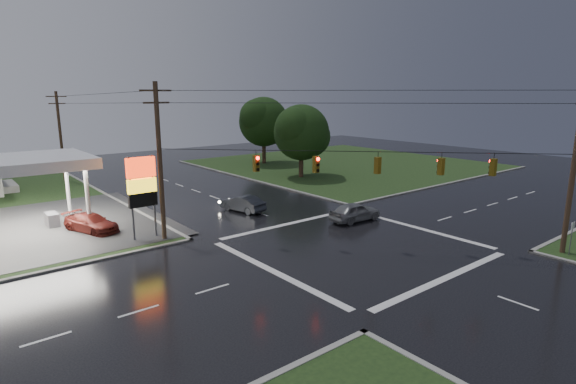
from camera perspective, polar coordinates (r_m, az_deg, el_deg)
ground at (r=31.22m, az=8.40°, el=-6.81°), size 120.00×120.00×0.00m
grass_ne at (r=67.04m, az=7.26°, el=3.55°), size 36.00×36.00×0.08m
pylon_sign at (r=32.99m, az=-18.07°, el=0.97°), size 2.00×0.35×6.00m
utility_pole_nw at (r=32.16m, az=-15.97°, el=3.91°), size 2.20×0.32×11.00m
utility_pole_se at (r=33.30m, az=32.54°, el=2.72°), size 2.20×0.32×11.00m
utility_pole_n at (r=59.35m, az=-26.93°, el=6.47°), size 2.20×0.32×10.50m
traffic_signals at (r=29.75m, az=8.85°, el=5.07°), size 26.87×26.87×1.47m
tree_ne_near at (r=55.39m, az=1.82°, el=7.56°), size 7.99×6.80×8.98m
tree_ne_far at (r=66.61m, az=-3.00°, el=8.88°), size 8.46×7.20×9.80m
car_north at (r=39.82m, az=-5.76°, el=-1.46°), size 2.39×4.55×1.43m
car_crossing at (r=37.04m, az=8.49°, el=-2.49°), size 4.67×2.12×1.55m
car_pump at (r=36.93m, az=-23.72°, el=-3.61°), size 3.55×5.09×1.37m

